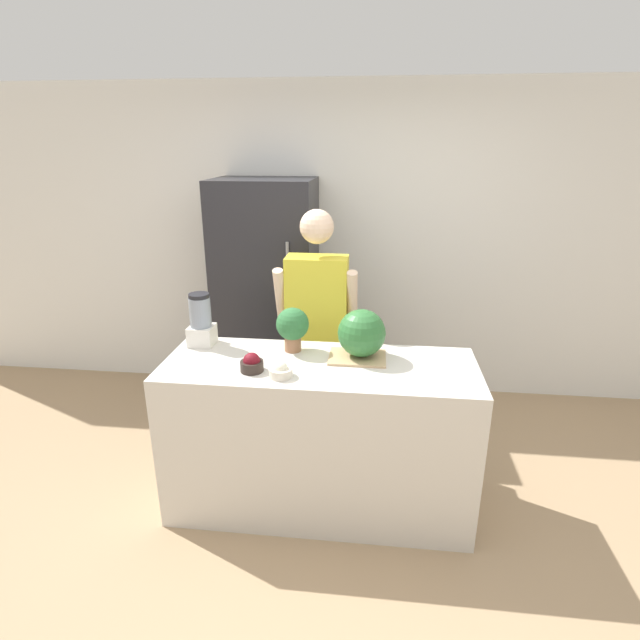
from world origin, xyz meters
name	(u,v)px	position (x,y,z in m)	size (l,w,h in m)	color
ground_plane	(313,539)	(0.00, 0.00, 0.00)	(14.00, 14.00, 0.00)	tan
wall_back	(342,245)	(0.00, 1.99, 1.30)	(8.00, 0.06, 2.60)	white
counter_island	(319,436)	(0.00, 0.33, 0.47)	(1.78, 0.66, 0.95)	beige
refrigerator	(267,296)	(-0.58, 1.63, 0.93)	(0.78, 0.65, 1.87)	#232328
person	(317,331)	(-0.09, 0.99, 0.89)	(0.55, 0.27, 1.72)	#333338
cutting_board	(357,357)	(0.21, 0.42, 0.95)	(0.33, 0.24, 0.01)	tan
watermelon	(362,333)	(0.23, 0.44, 1.10)	(0.28, 0.28, 0.28)	#2D6B33
bowl_cherries	(252,364)	(-0.35, 0.19, 0.99)	(0.13, 0.13, 0.11)	#2D231E
bowl_cream	(281,371)	(-0.19, 0.14, 0.98)	(0.13, 0.13, 0.09)	beige
blender	(201,321)	(-0.75, 0.53, 1.10)	(0.15, 0.15, 0.33)	silver
potted_plant	(293,326)	(-0.18, 0.50, 1.10)	(0.19, 0.19, 0.27)	#996647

